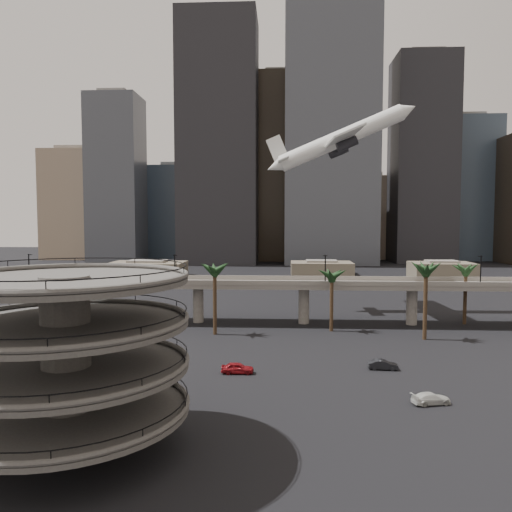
# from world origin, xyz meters

# --- Properties ---
(ground) EXTENTS (700.00, 700.00, 0.00)m
(ground) POSITION_xyz_m (0.00, 0.00, 0.00)
(ground) COLOR black
(ground) RESTS_ON ground
(parking_ramp) EXTENTS (22.20, 22.20, 17.35)m
(parking_ramp) POSITION_xyz_m (-13.00, -4.00, 9.84)
(parking_ramp) COLOR #4A4745
(parking_ramp) RESTS_ON ground
(overpass) EXTENTS (130.00, 9.30, 14.70)m
(overpass) POSITION_xyz_m (0.00, 55.00, 7.34)
(overpass) COLOR slate
(overpass) RESTS_ON ground
(palm_trees) EXTENTS (76.40, 18.40, 14.00)m
(palm_trees) POSITION_xyz_m (11.58, 47.18, 11.30)
(palm_trees) COLOR #402D1B
(palm_trees) RESTS_ON ground
(low_buildings) EXTENTS (135.00, 27.50, 6.80)m
(low_buildings) POSITION_xyz_m (6.89, 142.30, 2.86)
(low_buildings) COLOR brown
(low_buildings) RESTS_ON ground
(skyline) EXTENTS (269.00, 86.00, 133.96)m
(skyline) POSITION_xyz_m (15.12, 217.08, 49.04)
(skyline) COLOR gray
(skyline) RESTS_ON ground
(airborne_jet) EXTENTS (36.00, 32.81, 18.06)m
(airborne_jet) POSITION_xyz_m (20.00, 71.39, 40.23)
(airborne_jet) COLOR white
(airborne_jet) RESTS_ON ground
(car_a) EXTENTS (4.56, 1.92, 1.54)m
(car_a) POSITION_xyz_m (0.36, 20.33, 0.77)
(car_a) COLOR maroon
(car_a) RESTS_ON ground
(car_b) EXTENTS (4.29, 1.73, 1.39)m
(car_b) POSITION_xyz_m (20.93, 23.23, 0.69)
(car_b) COLOR black
(car_b) RESTS_ON ground
(car_c) EXTENTS (4.90, 2.94, 1.33)m
(car_c) POSITION_xyz_m (23.77, 9.92, 0.66)
(car_c) COLOR silver
(car_c) RESTS_ON ground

